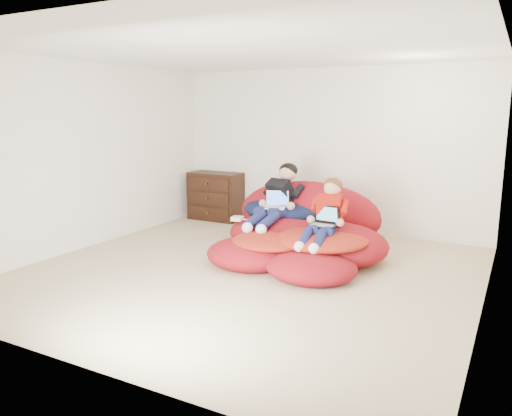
{
  "coord_description": "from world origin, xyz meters",
  "views": [
    {
      "loc": [
        2.72,
        -4.87,
        1.85
      ],
      "look_at": [
        -0.07,
        0.33,
        0.7
      ],
      "focal_mm": 35.0,
      "sensor_mm": 36.0,
      "label": 1
    }
  ],
  "objects_px": {
    "laptop_black": "(324,220)",
    "beanbag_pile": "(301,231)",
    "younger_boy": "(326,213)",
    "dresser": "(216,196)",
    "older_boy": "(279,197)",
    "laptop_white": "(275,203)"
  },
  "relations": [
    {
      "from": "younger_boy",
      "to": "beanbag_pile",
      "type": "bearing_deg",
      "value": 141.19
    },
    {
      "from": "laptop_black",
      "to": "beanbag_pile",
      "type": "bearing_deg",
      "value": 138.45
    },
    {
      "from": "laptop_white",
      "to": "laptop_black",
      "type": "xyz_separation_m",
      "value": [
        0.84,
        -0.38,
        -0.07
      ]
    },
    {
      "from": "beanbag_pile",
      "to": "younger_boy",
      "type": "distance_m",
      "value": 0.7
    },
    {
      "from": "younger_boy",
      "to": "laptop_black",
      "type": "xyz_separation_m",
      "value": [
        -0.0,
        -0.04,
        -0.08
      ]
    },
    {
      "from": "beanbag_pile",
      "to": "younger_boy",
      "type": "bearing_deg",
      "value": -38.81
    },
    {
      "from": "dresser",
      "to": "older_boy",
      "type": "bearing_deg",
      "value": -32.98
    },
    {
      "from": "dresser",
      "to": "younger_boy",
      "type": "height_order",
      "value": "younger_boy"
    },
    {
      "from": "laptop_black",
      "to": "younger_boy",
      "type": "bearing_deg",
      "value": 90.0
    },
    {
      "from": "beanbag_pile",
      "to": "laptop_black",
      "type": "distance_m",
      "value": 0.69
    },
    {
      "from": "beanbag_pile",
      "to": "younger_boy",
      "type": "relative_size",
      "value": 2.46
    },
    {
      "from": "dresser",
      "to": "younger_boy",
      "type": "bearing_deg",
      "value": -31.23
    },
    {
      "from": "older_boy",
      "to": "dresser",
      "type": "bearing_deg",
      "value": 147.02
    },
    {
      "from": "younger_boy",
      "to": "laptop_white",
      "type": "height_order",
      "value": "younger_boy"
    },
    {
      "from": "dresser",
      "to": "beanbag_pile",
      "type": "xyz_separation_m",
      "value": [
        2.11,
        -1.19,
        -0.12
      ]
    },
    {
      "from": "younger_boy",
      "to": "laptop_black",
      "type": "height_order",
      "value": "younger_boy"
    },
    {
      "from": "dresser",
      "to": "older_boy",
      "type": "xyz_separation_m",
      "value": [
        1.75,
        -1.13,
        0.31
      ]
    },
    {
      "from": "beanbag_pile",
      "to": "laptop_white",
      "type": "xyz_separation_m",
      "value": [
        -0.37,
        -0.04,
        0.35
      ]
    },
    {
      "from": "laptop_black",
      "to": "laptop_white",
      "type": "bearing_deg",
      "value": 155.83
    },
    {
      "from": "beanbag_pile",
      "to": "laptop_white",
      "type": "relative_size",
      "value": 7.03
    },
    {
      "from": "dresser",
      "to": "laptop_white",
      "type": "xyz_separation_m",
      "value": [
        1.75,
        -1.23,
        0.23
      ]
    },
    {
      "from": "older_boy",
      "to": "beanbag_pile",
      "type": "bearing_deg",
      "value": -8.27
    }
  ]
}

